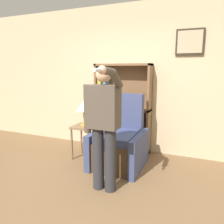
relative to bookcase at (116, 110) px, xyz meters
The scene contains 7 objects.
ground_plane 2.05m from the bookcase, 83.73° to the right, with size 14.00×14.00×0.00m, color brown.
wall_back 0.64m from the bookcase, 36.91° to the left, with size 8.00×0.11×2.80m.
bookcase is the anchor object (origin of this frame).
armchair 0.86m from the bookcase, 64.26° to the right, with size 0.82×0.87×1.18m.
person_standing 1.54m from the bookcase, 74.84° to the right, with size 0.54×0.78×1.64m.
side_table 0.80m from the bookcase, 121.68° to the right, with size 0.39×0.39×0.60m.
table_lamp 0.74m from the bookcase, 121.68° to the right, with size 0.28×0.28×0.45m.
Camera 1 is at (1.33, -2.06, 1.60)m, focal length 35.00 mm.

